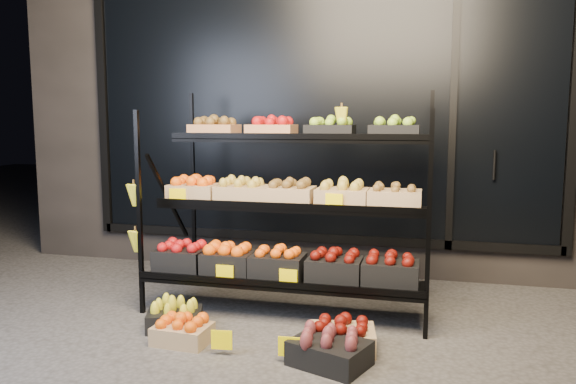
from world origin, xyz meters
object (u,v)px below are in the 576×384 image
(floor_crate_left, at_px, (182,330))
(floor_crate_midright, at_px, (342,335))
(display_rack, at_px, (288,205))
(floor_crate_midleft, at_px, (175,316))

(floor_crate_left, bearing_deg, floor_crate_midright, 11.67)
(display_rack, relative_size, floor_crate_midleft, 5.02)
(floor_crate_midleft, bearing_deg, floor_crate_left, -74.16)
(floor_crate_left, xyz_separation_m, floor_crate_midright, (1.01, 0.14, 0.01))
(display_rack, distance_m, floor_crate_midright, 1.14)
(floor_crate_midright, bearing_deg, display_rack, 116.32)
(display_rack, xyz_separation_m, floor_crate_left, (-0.48, -0.88, -0.70))
(display_rack, height_order, floor_crate_left, display_rack)
(floor_crate_left, height_order, floor_crate_midright, floor_crate_midright)
(floor_crate_midleft, xyz_separation_m, floor_crate_midright, (1.17, -0.09, 0.01))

